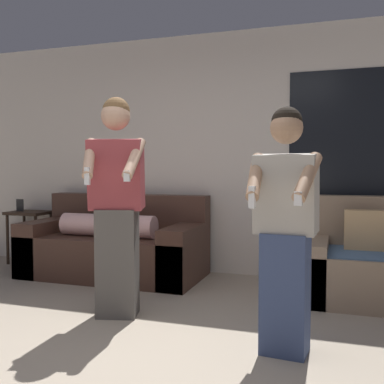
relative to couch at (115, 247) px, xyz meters
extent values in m
plane|color=tan|center=(1.06, -2.17, -0.32)|extent=(14.00, 14.00, 0.00)
cube|color=silver|center=(1.06, 0.51, 1.03)|extent=(6.89, 0.06, 2.70)
cube|color=black|center=(2.38, 0.47, 1.23)|extent=(1.10, 0.01, 1.30)
cube|color=#472D23|center=(0.00, -0.04, -0.09)|extent=(1.95, 0.94, 0.46)
cube|color=#472D23|center=(0.00, 0.32, 0.35)|extent=(1.95, 0.22, 0.43)
cube|color=#472D23|center=(-0.83, -0.04, -0.02)|extent=(0.28, 0.94, 0.60)
cube|color=#472D23|center=(0.83, -0.04, -0.02)|extent=(0.28, 0.94, 0.60)
cylinder|color=beige|center=(0.00, -0.16, 0.26)|extent=(1.07, 0.24, 0.24)
cube|color=#937A60|center=(2.58, -0.15, -0.10)|extent=(0.99, 0.91, 0.44)
cube|color=#937A60|center=(2.58, 0.21, 0.36)|extent=(0.99, 0.20, 0.48)
cube|color=#937A60|center=(2.17, -0.15, -0.05)|extent=(0.18, 0.91, 0.54)
cube|color=slate|center=(2.58, -0.19, 0.13)|extent=(0.84, 0.73, 0.01)
cube|color=tan|center=(2.58, -0.08, 0.31)|extent=(0.36, 0.14, 0.36)
cube|color=#332319|center=(-1.34, 0.25, 0.31)|extent=(0.50, 0.39, 0.04)
cylinder|color=#332319|center=(-1.54, 0.10, -0.01)|extent=(0.04, 0.04, 0.61)
cylinder|color=#332319|center=(-1.13, 0.10, -0.01)|extent=(0.04, 0.04, 0.61)
cylinder|color=#332319|center=(-1.54, 0.41, -0.01)|extent=(0.04, 0.04, 0.61)
cylinder|color=#332319|center=(-1.13, 0.41, -0.01)|extent=(0.04, 0.04, 0.61)
cube|color=black|center=(-1.46, 0.23, 0.40)|extent=(0.10, 0.02, 0.17)
cube|color=#56514C|center=(0.66, -1.21, 0.12)|extent=(0.37, 0.31, 0.87)
cube|color=#99383D|center=(0.67, -1.22, 0.83)|extent=(0.47, 0.37, 0.57)
sphere|color=tan|center=(0.67, -1.23, 1.29)|extent=(0.23, 0.23, 0.23)
sphere|color=brown|center=(0.67, -1.22, 1.33)|extent=(0.22, 0.22, 0.22)
cylinder|color=tan|center=(0.54, -1.41, 0.95)|extent=(0.22, 0.36, 0.33)
cube|color=white|center=(0.60, -1.55, 0.82)|extent=(0.04, 0.04, 0.13)
cylinder|color=tan|center=(0.87, -1.32, 0.95)|extent=(0.11, 0.36, 0.33)
cube|color=white|center=(0.88, -1.48, 0.82)|extent=(0.05, 0.05, 0.08)
cube|color=#384770|center=(2.03, -1.53, 0.07)|extent=(0.31, 0.27, 0.78)
cube|color=#ADA89E|center=(2.03, -1.54, 0.71)|extent=(0.41, 0.29, 0.51)
sphere|color=#A37A5B|center=(2.03, -1.55, 1.13)|extent=(0.21, 0.21, 0.21)
sphere|color=black|center=(2.03, -1.54, 1.16)|extent=(0.20, 0.20, 0.20)
cylinder|color=#A37A5B|center=(1.86, -1.67, 0.82)|extent=(0.10, 0.36, 0.30)
cube|color=white|center=(1.87, -1.83, 0.70)|extent=(0.04, 0.04, 0.13)
cylinder|color=#A37A5B|center=(2.17, -1.70, 0.82)|extent=(0.17, 0.36, 0.30)
cube|color=white|center=(2.13, -1.85, 0.70)|extent=(0.05, 0.04, 0.08)
camera|label=1|loc=(2.35, -4.42, 0.88)|focal=42.00mm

